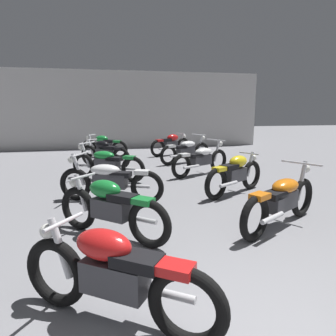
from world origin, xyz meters
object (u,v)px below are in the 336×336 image
object	(u,v)px
motorcycle_left_row_1	(111,207)
motorcycle_left_row_3	(107,163)
motorcycle_right_row_3	(201,159)
motorcycle_right_row_2	(235,174)
motorcycle_left_row_0	(114,275)
motorcycle_left_row_4	(104,153)
motorcycle_right_row_4	(186,150)
motorcycle_right_row_1	(282,199)
motorcycle_left_row_2	(110,180)
motorcycle_right_row_5	(171,144)
motorcycle_left_row_5	(104,145)

from	to	relation	value
motorcycle_left_row_1	motorcycle_left_row_3	xyz separation A→B (m)	(0.02, 3.77, -0.01)
motorcycle_left_row_1	motorcycle_right_row_3	xyz separation A→B (m)	(2.64, 3.85, -0.01)
motorcycle_left_row_3	motorcycle_right_row_2	size ratio (longest dim) A/B	1.07
motorcycle_left_row_0	motorcycle_left_row_4	xyz separation A→B (m)	(0.01, 7.55, 0.00)
motorcycle_right_row_4	motorcycle_right_row_1	bearing A→B (deg)	-91.13
motorcycle_left_row_1	motorcycle_left_row_2	world-z (taller)	motorcycle_left_row_2
motorcycle_left_row_2	motorcycle_right_row_2	size ratio (longest dim) A/B	1.17
motorcycle_right_row_1	motorcycle_right_row_5	distance (m)	7.87
motorcycle_left_row_4	motorcycle_left_row_0	bearing A→B (deg)	-90.06
motorcycle_left_row_3	motorcycle_right_row_5	distance (m)	4.72
motorcycle_right_row_4	motorcycle_right_row_5	xyz separation A→B (m)	(-0.10, 1.89, 0.01)
motorcycle_left_row_2	motorcycle_right_row_4	distance (m)	4.87
motorcycle_left_row_5	motorcycle_right_row_2	distance (m)	6.56
motorcycle_left_row_2	motorcycle_right_row_4	bearing A→B (deg)	56.33
motorcycle_right_row_1	motorcycle_right_row_2	xyz separation A→B (m)	(0.11, 1.94, 0.01)
motorcycle_right_row_5	motorcycle_left_row_5	bearing A→B (deg)	179.15
motorcycle_left_row_5	motorcycle_right_row_3	distance (m)	4.71
motorcycle_right_row_3	motorcycle_right_row_2	bearing A→B (deg)	-87.48
motorcycle_left_row_5	motorcycle_right_row_1	bearing A→B (deg)	-71.59
motorcycle_right_row_3	motorcycle_right_row_5	xyz separation A→B (m)	(-0.00, 3.86, 0.01)
motorcycle_left_row_0	motorcycle_left_row_4	size ratio (longest dim) A/B	1.06
motorcycle_right_row_1	motorcycle_right_row_4	xyz separation A→B (m)	(0.12, 5.98, 0.00)
motorcycle_right_row_4	motorcycle_right_row_5	size ratio (longest dim) A/B	1.10
motorcycle_right_row_3	motorcycle_right_row_4	size ratio (longest dim) A/B	0.98
motorcycle_right_row_2	motorcycle_right_row_4	distance (m)	4.03
motorcycle_left_row_0	motorcycle_left_row_5	xyz separation A→B (m)	(0.02, 9.59, 0.00)
motorcycle_right_row_1	motorcycle_right_row_3	world-z (taller)	same
motorcycle_left_row_1	motorcycle_left_row_3	world-z (taller)	motorcycle_left_row_3
motorcycle_left_row_0	motorcycle_left_row_2	xyz separation A→B (m)	(0.07, 3.61, -0.01)
motorcycle_left_row_0	motorcycle_right_row_1	size ratio (longest dim) A/B	0.87
motorcycle_left_row_3	motorcycle_right_row_3	distance (m)	2.61
motorcycle_left_row_1	motorcycle_left_row_2	size ratio (longest dim) A/B	0.75
motorcycle_left_row_0	motorcycle_left_row_3	world-z (taller)	motorcycle_left_row_3
motorcycle_left_row_5	motorcycle_left_row_3	bearing A→B (deg)	-89.51
motorcycle_right_row_5	motorcycle_right_row_3	bearing A→B (deg)	-89.98
motorcycle_left_row_0	motorcycle_left_row_1	world-z (taller)	same
motorcycle_left_row_2	motorcycle_left_row_5	world-z (taller)	motorcycle_left_row_2
motorcycle_left_row_3	motorcycle_right_row_1	world-z (taller)	same
motorcycle_right_row_1	motorcycle_left_row_0	bearing A→B (deg)	-147.54
motorcycle_left_row_1	motorcycle_right_row_1	size ratio (longest dim) A/B	0.80
motorcycle_left_row_0	motorcycle_left_row_1	xyz separation A→B (m)	(0.03, 1.84, 0.00)
motorcycle_right_row_2	motorcycle_right_row_5	distance (m)	5.92
motorcycle_left_row_1	motorcycle_right_row_4	xyz separation A→B (m)	(2.74, 5.82, -0.01)
motorcycle_right_row_2	motorcycle_left_row_2	bearing A→B (deg)	-179.56
motorcycle_left_row_5	motorcycle_right_row_5	distance (m)	2.65
motorcycle_left_row_5	motorcycle_right_row_5	xyz separation A→B (m)	(2.65, -0.04, 0.00)
motorcycle_right_row_1	motorcycle_right_row_5	xyz separation A→B (m)	(0.01, 7.87, 0.01)
motorcycle_left_row_2	motorcycle_right_row_4	size ratio (longest dim) A/B	1.02
motorcycle_left_row_1	motorcycle_right_row_5	distance (m)	8.15
motorcycle_right_row_2	motorcycle_right_row_4	bearing A→B (deg)	89.84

